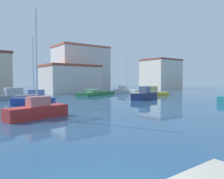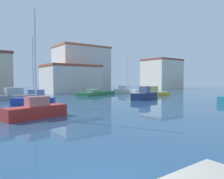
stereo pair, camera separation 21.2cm
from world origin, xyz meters
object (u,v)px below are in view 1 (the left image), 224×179
Objects in this scene: motorboat_yellow_near_pier at (152,92)px; motorboat_grey_distant_north at (15,95)px; sailboat_red_center_channel at (37,110)px; sailboat_blue_outer_mooring at (34,99)px; sailboat_white_distant_east at (126,90)px; motorboat_green_far_left at (96,93)px; motorboat_navy_mid_harbor at (145,95)px.

motorboat_grey_distant_north is at bearing 162.36° from motorboat_yellow_near_pier.
motorboat_yellow_near_pier is 0.79× the size of sailboat_red_center_channel.
sailboat_blue_outer_mooring is 0.94× the size of sailboat_white_distant_east.
sailboat_blue_outer_mooring is 0.85× the size of motorboat_green_far_left.
sailboat_red_center_channel is at bearing -155.59° from motorboat_yellow_near_pier.
sailboat_blue_outer_mooring is 1.21× the size of motorboat_yellow_near_pier.
sailboat_white_distant_east is 8.37m from motorboat_green_far_left.
motorboat_green_far_left is (15.03, 10.39, -0.28)m from sailboat_blue_outer_mooring.
motorboat_green_far_left is 1.12× the size of sailboat_red_center_channel.
sailboat_red_center_channel is 0.97× the size of motorboat_grey_distant_north.
motorboat_yellow_near_pier is 0.70× the size of motorboat_green_far_left.
sailboat_white_distant_east is at bearing 60.44° from motorboat_navy_mid_harbor.
sailboat_blue_outer_mooring is 16.07m from motorboat_navy_mid_harbor.
sailboat_white_distant_east is 1.01× the size of sailboat_red_center_channel.
sailboat_blue_outer_mooring reaches higher than motorboat_green_far_left.
sailboat_blue_outer_mooring is at bearing -145.36° from motorboat_green_far_left.
motorboat_green_far_left is at bearing 1.67° from motorboat_grey_distant_north.
sailboat_blue_outer_mooring is 9.00m from sailboat_red_center_channel.
motorboat_yellow_near_pier is 10.87m from motorboat_green_far_left.
sailboat_blue_outer_mooring is at bearing -154.84° from sailboat_white_distant_east.
motorboat_navy_mid_harbor is at bearing -144.34° from motorboat_yellow_near_pier.
sailboat_red_center_channel is (-18.32, -6.51, -0.01)m from motorboat_navy_mid_harbor.
sailboat_white_distant_east is at bearing 25.16° from sailboat_blue_outer_mooring.
sailboat_red_center_channel reaches higher than motorboat_navy_mid_harbor.
sailboat_red_center_channel is (-2.40, -8.67, -0.04)m from sailboat_blue_outer_mooring.
motorboat_grey_distant_north is at bearing -177.46° from sailboat_white_distant_east.
sailboat_red_center_channel is at bearing -97.63° from motorboat_grey_distant_north.
motorboat_grey_distant_north reaches higher than motorboat_green_far_left.
sailboat_white_distant_east is at bearing 2.54° from motorboat_grey_distant_north.
motorboat_yellow_near_pier is 23.78m from motorboat_grey_distant_north.
sailboat_blue_outer_mooring reaches higher than motorboat_yellow_near_pier.
motorboat_yellow_near_pier is 1.11× the size of motorboat_navy_mid_harbor.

